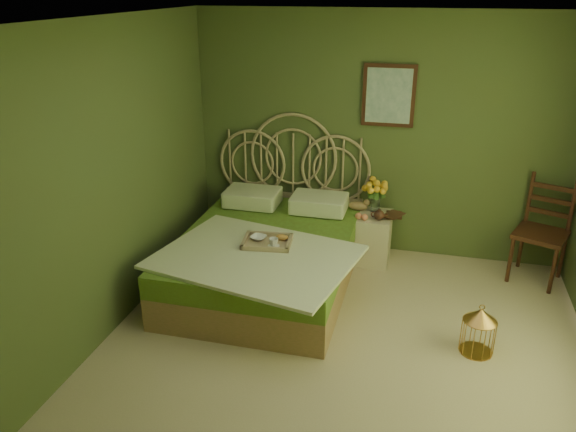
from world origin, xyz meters
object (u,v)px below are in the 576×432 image
(nightstand, at_px, (369,230))
(chair, at_px, (541,223))
(bed, at_px, (268,252))
(birdcage, at_px, (478,331))

(nightstand, distance_m, chair, 1.73)
(bed, xyz_separation_m, nightstand, (0.92, 0.77, 0.02))
(birdcage, bearing_deg, chair, 67.48)
(bed, distance_m, nightstand, 1.19)
(bed, height_order, nightstand, bed)
(bed, height_order, birdcage, bed)
(bed, xyz_separation_m, birdcage, (2.00, -0.71, -0.13))
(chair, bearing_deg, birdcage, -91.09)
(bed, distance_m, birdcage, 2.12)
(chair, distance_m, birdcage, 1.69)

